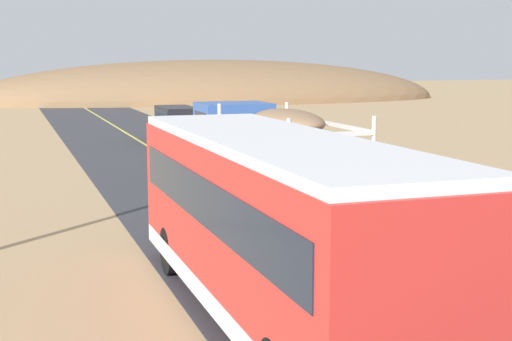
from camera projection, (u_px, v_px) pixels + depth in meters
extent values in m
plane|color=tan|center=(369.00, 281.00, 15.06)|extent=(240.00, 240.00, 0.00)
cube|color=#38383D|center=(369.00, 280.00, 15.06)|extent=(8.00, 120.00, 0.02)
cube|color=#D8CC4C|center=(369.00, 280.00, 15.06)|extent=(0.16, 117.60, 0.00)
cube|color=silver|center=(495.00, 290.00, 12.24)|extent=(1.90, 4.60, 0.90)
cube|color=silver|center=(504.00, 242.00, 11.97)|extent=(1.75, 3.59, 0.80)
cube|color=#192333|center=(504.00, 241.00, 11.97)|extent=(1.79, 3.22, 0.44)
cube|color=black|center=(504.00, 207.00, 11.93)|extent=(1.42, 2.07, 0.36)
cylinder|color=black|center=(407.00, 287.00, 13.36)|extent=(0.26, 0.76, 0.76)
cylinder|color=black|center=(484.00, 278.00, 13.88)|extent=(0.26, 0.76, 0.76)
cube|color=#3359A5|center=(234.00, 133.00, 26.85)|extent=(2.50, 2.20, 2.20)
cube|color=#192333|center=(234.00, 121.00, 26.78)|extent=(2.53, 1.54, 0.70)
cube|color=brown|center=(287.00, 187.00, 21.96)|extent=(2.50, 6.40, 0.24)
cylinder|color=silver|center=(220.00, 137.00, 24.34)|extent=(0.12, 0.12, 2.20)
cylinder|color=silver|center=(287.00, 135.00, 25.10)|extent=(0.12, 0.12, 2.20)
cylinder|color=silver|center=(289.00, 162.00, 18.46)|extent=(0.12, 0.12, 2.20)
cylinder|color=silver|center=(373.00, 158.00, 19.22)|extent=(0.12, 0.12, 2.20)
cube|color=silver|center=(249.00, 170.00, 21.49)|extent=(0.08, 6.30, 0.12)
cube|color=silver|center=(324.00, 166.00, 22.27)|extent=(0.08, 6.30, 0.12)
cube|color=silver|center=(332.00, 185.00, 18.92)|extent=(2.40, 0.08, 0.12)
cube|color=silver|center=(249.00, 155.00, 21.43)|extent=(0.08, 6.30, 0.12)
cube|color=silver|center=(325.00, 152.00, 22.20)|extent=(0.08, 6.30, 0.12)
cube|color=silver|center=(332.00, 168.00, 18.86)|extent=(2.40, 0.08, 0.12)
cube|color=silver|center=(249.00, 140.00, 21.36)|extent=(0.08, 6.30, 0.12)
cube|color=silver|center=(325.00, 137.00, 22.13)|extent=(0.08, 6.30, 0.12)
cube|color=silver|center=(332.00, 151.00, 18.79)|extent=(2.40, 0.08, 0.12)
cube|color=silver|center=(249.00, 125.00, 21.29)|extent=(0.08, 6.30, 0.12)
cube|color=silver|center=(325.00, 123.00, 22.07)|extent=(0.08, 6.30, 0.12)
cube|color=silver|center=(333.00, 134.00, 18.72)|extent=(2.40, 0.08, 0.12)
ellipsoid|color=#8C6B4C|center=(288.00, 121.00, 21.67)|extent=(1.75, 3.84, 0.70)
cylinder|color=black|center=(205.00, 168.00, 26.69)|extent=(0.32, 1.10, 1.10)
cylinder|color=black|center=(262.00, 165.00, 27.39)|extent=(0.32, 1.10, 1.10)
cylinder|color=black|center=(267.00, 202.00, 20.44)|extent=(0.32, 1.10, 1.10)
cylinder|color=black|center=(339.00, 197.00, 21.14)|extent=(0.32, 1.10, 1.10)
cube|color=red|center=(274.00, 224.00, 12.56)|extent=(2.50, 10.00, 2.70)
cube|color=white|center=(275.00, 141.00, 12.34)|extent=(2.45, 9.80, 0.16)
cube|color=#192333|center=(274.00, 197.00, 12.49)|extent=(2.54, 9.20, 0.80)
cube|color=silver|center=(274.00, 288.00, 12.73)|extent=(2.53, 9.80, 0.36)
cylinder|color=black|center=(171.00, 251.00, 15.43)|extent=(0.30, 1.00, 1.00)
cylinder|color=black|center=(270.00, 242.00, 16.13)|extent=(0.30, 1.00, 1.00)
cube|color=black|center=(177.00, 130.00, 39.75)|extent=(1.90, 4.60, 0.90)
cube|color=black|center=(177.00, 114.00, 39.48)|extent=(1.75, 3.59, 0.80)
cube|color=#192333|center=(177.00, 114.00, 39.48)|extent=(1.79, 3.22, 0.44)
cube|color=silver|center=(186.00, 140.00, 37.72)|extent=(1.86, 0.20, 0.24)
cube|color=red|center=(170.00, 131.00, 37.32)|extent=(0.16, 0.06, 0.14)
cube|color=red|center=(202.00, 130.00, 37.85)|extent=(0.16, 0.06, 0.14)
cylinder|color=black|center=(157.00, 133.00, 40.86)|extent=(0.26, 0.76, 0.76)
cylinder|color=black|center=(185.00, 132.00, 41.39)|extent=(0.26, 0.76, 0.76)
cylinder|color=black|center=(167.00, 138.00, 38.20)|extent=(0.26, 0.76, 0.76)
cylinder|color=black|center=(198.00, 137.00, 38.72)|extent=(0.26, 0.76, 0.76)
ellipsoid|color=olive|center=(214.00, 101.00, 79.32)|extent=(52.45, 19.03, 8.78)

